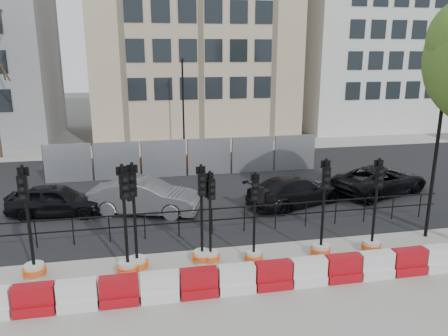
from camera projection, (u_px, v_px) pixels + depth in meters
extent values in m
plane|color=#51514C|center=(218.00, 248.00, 14.76)|extent=(120.00, 120.00, 0.00)
cube|color=gray|center=(238.00, 295.00, 11.91)|extent=(40.00, 6.00, 0.02)
cube|color=black|center=(192.00, 187.00, 21.38)|extent=(40.00, 14.00, 0.03)
cube|color=gray|center=(175.00, 148.00, 29.90)|extent=(40.00, 4.00, 0.02)
cube|color=#C9B793|center=(191.00, 17.00, 33.62)|extent=(15.00, 10.00, 18.00)
cube|color=silver|center=(368.00, 32.00, 36.72)|extent=(12.00, 9.00, 16.00)
cylinder|color=black|center=(36.00, 235.00, 14.63)|extent=(0.04, 0.04, 1.00)
cylinder|color=black|center=(73.00, 232.00, 14.86)|extent=(0.04, 0.04, 1.00)
cylinder|color=black|center=(109.00, 229.00, 15.08)|extent=(0.04, 0.04, 1.00)
cylinder|color=black|center=(145.00, 227.00, 15.31)|extent=(0.04, 0.04, 1.00)
cylinder|color=black|center=(179.00, 224.00, 15.54)|extent=(0.04, 0.04, 1.00)
cylinder|color=black|center=(212.00, 222.00, 15.76)|extent=(0.04, 0.04, 1.00)
cylinder|color=black|center=(244.00, 219.00, 15.99)|extent=(0.04, 0.04, 1.00)
cylinder|color=black|center=(276.00, 217.00, 16.22)|extent=(0.04, 0.04, 1.00)
cylinder|color=black|center=(306.00, 214.00, 16.44)|extent=(0.04, 0.04, 1.00)
cylinder|color=black|center=(336.00, 212.00, 16.67)|extent=(0.04, 0.04, 1.00)
cylinder|color=black|center=(364.00, 210.00, 16.90)|extent=(0.04, 0.04, 1.00)
cylinder|color=black|center=(392.00, 208.00, 17.12)|extent=(0.04, 0.04, 1.00)
cylinder|color=black|center=(420.00, 206.00, 17.35)|extent=(0.04, 0.04, 1.00)
cube|color=black|center=(212.00, 209.00, 15.64)|extent=(18.00, 0.04, 0.04)
cube|color=black|center=(212.00, 220.00, 15.75)|extent=(18.00, 0.04, 0.04)
cube|color=#999BA1|center=(68.00, 163.00, 21.89)|extent=(2.30, 0.05, 2.00)
cylinder|color=black|center=(44.00, 165.00, 21.67)|extent=(0.05, 0.05, 2.00)
cube|color=#999BA1|center=(117.00, 161.00, 22.34)|extent=(2.30, 0.05, 2.00)
cylinder|color=black|center=(94.00, 162.00, 22.12)|extent=(0.05, 0.05, 2.00)
cube|color=#999BA1|center=(164.00, 159.00, 22.79)|extent=(2.30, 0.05, 2.00)
cylinder|color=black|center=(142.00, 160.00, 22.57)|extent=(0.05, 0.05, 2.00)
cube|color=#999BA1|center=(209.00, 157.00, 23.25)|extent=(2.30, 0.05, 2.00)
cylinder|color=black|center=(188.00, 158.00, 23.03)|extent=(0.05, 0.05, 2.00)
cube|color=#999BA1|center=(253.00, 155.00, 23.70)|extent=(2.30, 0.05, 2.00)
cylinder|color=black|center=(232.00, 156.00, 23.48)|extent=(0.05, 0.05, 2.00)
cube|color=#999BA1|center=(295.00, 153.00, 24.15)|extent=(2.30, 0.05, 2.00)
cylinder|color=black|center=(275.00, 154.00, 23.94)|extent=(0.05, 0.05, 2.00)
cube|color=orange|center=(111.00, 166.00, 23.84)|extent=(1.00, 0.40, 0.80)
cube|color=orange|center=(148.00, 164.00, 24.22)|extent=(1.00, 0.40, 0.80)
cube|color=orange|center=(184.00, 162.00, 24.60)|extent=(1.00, 0.40, 0.80)
cube|color=orange|center=(219.00, 160.00, 24.97)|extent=(1.00, 0.40, 0.80)
cylinder|color=black|center=(183.00, 106.00, 28.27)|extent=(0.12, 0.12, 6.00)
cube|color=black|center=(183.00, 60.00, 27.28)|extent=(0.12, 0.50, 0.12)
cylinder|color=black|center=(436.00, 156.00, 14.92)|extent=(0.12, 0.12, 6.00)
cube|color=#A80D19|center=(35.00, 308.00, 11.08)|extent=(1.00, 0.50, 0.30)
cube|color=#A80D19|center=(33.00, 294.00, 10.97)|extent=(1.00, 0.35, 0.50)
cube|color=white|center=(78.00, 304.00, 11.27)|extent=(1.00, 0.50, 0.30)
cube|color=white|center=(77.00, 290.00, 11.17)|extent=(1.00, 0.35, 0.50)
cube|color=#A80D19|center=(120.00, 299.00, 11.47)|extent=(1.00, 0.50, 0.30)
cube|color=#A80D19|center=(119.00, 286.00, 11.37)|extent=(1.00, 0.35, 0.50)
cube|color=white|center=(160.00, 295.00, 11.67)|extent=(1.00, 0.50, 0.30)
cube|color=white|center=(160.00, 282.00, 11.57)|extent=(1.00, 0.35, 0.50)
cube|color=#A80D19|center=(199.00, 291.00, 11.87)|extent=(1.00, 0.50, 0.30)
cube|color=#A80D19|center=(199.00, 278.00, 11.76)|extent=(1.00, 0.35, 0.50)
cube|color=white|center=(237.00, 287.00, 12.07)|extent=(1.00, 0.50, 0.30)
cube|color=white|center=(237.00, 274.00, 11.96)|extent=(1.00, 0.35, 0.50)
cube|color=#A80D19|center=(273.00, 283.00, 12.27)|extent=(1.00, 0.50, 0.30)
cube|color=#A80D19|center=(273.00, 270.00, 12.16)|extent=(1.00, 0.35, 0.50)
cube|color=white|center=(308.00, 279.00, 12.46)|extent=(1.00, 0.50, 0.30)
cube|color=white|center=(309.00, 267.00, 12.36)|extent=(1.00, 0.35, 0.50)
cube|color=#A80D19|center=(342.00, 276.00, 12.66)|extent=(1.00, 0.50, 0.30)
cube|color=#A80D19|center=(343.00, 263.00, 12.56)|extent=(1.00, 0.35, 0.50)
cube|color=white|center=(375.00, 272.00, 12.86)|extent=(1.00, 0.50, 0.30)
cube|color=white|center=(376.00, 260.00, 12.76)|extent=(1.00, 0.35, 0.50)
cube|color=#A80D19|center=(407.00, 269.00, 13.06)|extent=(1.00, 0.50, 0.30)
cube|color=#A80D19|center=(409.00, 257.00, 12.96)|extent=(1.00, 0.35, 0.50)
cube|color=white|center=(438.00, 266.00, 13.26)|extent=(1.00, 0.50, 0.30)
cube|color=white|center=(440.00, 254.00, 13.15)|extent=(1.00, 0.35, 0.50)
cylinder|color=silver|center=(35.00, 271.00, 12.84)|extent=(0.56, 0.56, 0.42)
torus|color=#FF570D|center=(35.00, 273.00, 12.87)|extent=(0.68, 0.68, 0.05)
torus|color=#FF570D|center=(35.00, 271.00, 12.84)|extent=(0.68, 0.68, 0.05)
torus|color=#FF570D|center=(34.00, 268.00, 12.82)|extent=(0.68, 0.68, 0.05)
cylinder|color=black|center=(28.00, 218.00, 12.41)|extent=(0.09, 0.09, 3.12)
cube|color=black|center=(23.00, 188.00, 12.05)|extent=(0.26, 0.16, 0.73)
cylinder|color=black|center=(23.00, 197.00, 12.03)|extent=(0.16, 0.06, 0.16)
cylinder|color=black|center=(22.00, 189.00, 11.97)|extent=(0.16, 0.06, 0.16)
cylinder|color=black|center=(21.00, 181.00, 11.91)|extent=(0.16, 0.06, 0.16)
cube|color=black|center=(23.00, 171.00, 12.12)|extent=(0.31, 0.05, 0.25)
cylinder|color=silver|center=(128.00, 268.00, 13.00)|extent=(0.56, 0.56, 0.41)
torus|color=#FF570D|center=(128.00, 271.00, 13.02)|extent=(0.67, 0.67, 0.05)
torus|color=#FF570D|center=(128.00, 268.00, 13.00)|extent=(0.67, 0.67, 0.05)
torus|color=#FF570D|center=(128.00, 266.00, 12.98)|extent=(0.67, 0.67, 0.05)
cylinder|color=black|center=(125.00, 216.00, 12.57)|extent=(0.09, 0.09, 3.11)
cube|color=black|center=(124.00, 186.00, 12.22)|extent=(0.28, 0.22, 0.72)
cylinder|color=black|center=(126.00, 195.00, 12.21)|extent=(0.16, 0.10, 0.16)
cylinder|color=black|center=(125.00, 187.00, 12.15)|extent=(0.16, 0.10, 0.16)
cylinder|color=black|center=(125.00, 179.00, 12.09)|extent=(0.16, 0.10, 0.16)
cube|color=black|center=(121.00, 171.00, 12.27)|extent=(0.30, 0.13, 0.25)
cube|color=black|center=(130.00, 191.00, 12.48)|extent=(0.24, 0.19, 0.57)
cylinder|color=silver|center=(137.00, 264.00, 13.25)|extent=(0.56, 0.56, 0.41)
torus|color=#FF570D|center=(137.00, 266.00, 13.27)|extent=(0.67, 0.67, 0.05)
torus|color=#FF570D|center=(137.00, 264.00, 13.25)|extent=(0.67, 0.67, 0.05)
torus|color=#FF570D|center=(137.00, 262.00, 13.23)|extent=(0.67, 0.67, 0.05)
cylinder|color=black|center=(134.00, 213.00, 12.82)|extent=(0.09, 0.09, 3.09)
cube|color=black|center=(132.00, 184.00, 12.46)|extent=(0.26, 0.17, 0.72)
cylinder|color=black|center=(132.00, 193.00, 12.44)|extent=(0.16, 0.07, 0.15)
cylinder|color=black|center=(132.00, 185.00, 12.38)|extent=(0.16, 0.07, 0.15)
cylinder|color=black|center=(131.00, 178.00, 12.32)|extent=(0.16, 0.07, 0.15)
cube|color=black|center=(132.00, 169.00, 12.53)|extent=(0.31, 0.06, 0.25)
cylinder|color=silver|center=(202.00, 257.00, 13.75)|extent=(0.52, 0.52, 0.39)
torus|color=#FF570D|center=(202.00, 259.00, 13.77)|extent=(0.63, 0.63, 0.05)
torus|color=#FF570D|center=(202.00, 257.00, 13.75)|extent=(0.63, 0.63, 0.05)
torus|color=#FF570D|center=(202.00, 254.00, 13.73)|extent=(0.63, 0.63, 0.05)
cylinder|color=black|center=(202.00, 210.00, 13.35)|extent=(0.09, 0.09, 2.91)
cube|color=black|center=(202.00, 184.00, 13.01)|extent=(0.24, 0.15, 0.68)
cylinder|color=black|center=(203.00, 192.00, 12.99)|extent=(0.15, 0.06, 0.15)
cylinder|color=black|center=(202.00, 185.00, 12.94)|extent=(0.15, 0.06, 0.15)
cylinder|color=black|center=(202.00, 178.00, 12.88)|extent=(0.15, 0.06, 0.15)
cube|color=black|center=(201.00, 170.00, 13.07)|extent=(0.29, 0.04, 0.23)
cube|color=black|center=(208.00, 189.00, 13.21)|extent=(0.20, 0.14, 0.53)
cylinder|color=silver|center=(211.00, 257.00, 13.74)|extent=(0.49, 0.49, 0.36)
torus|color=#FF570D|center=(211.00, 259.00, 13.76)|extent=(0.59, 0.59, 0.05)
torus|color=#FF570D|center=(211.00, 257.00, 13.74)|extent=(0.59, 0.59, 0.05)
torus|color=#FF570D|center=(211.00, 255.00, 13.72)|extent=(0.59, 0.59, 0.05)
cylinder|color=black|center=(210.00, 214.00, 13.36)|extent=(0.08, 0.08, 2.73)
cube|color=black|center=(211.00, 189.00, 13.05)|extent=(0.24, 0.17, 0.64)
cylinder|color=black|center=(212.00, 196.00, 13.04)|extent=(0.14, 0.07, 0.14)
cylinder|color=black|center=(212.00, 190.00, 12.99)|extent=(0.14, 0.07, 0.14)
cylinder|color=black|center=(212.00, 184.00, 12.94)|extent=(0.14, 0.07, 0.14)
cube|color=black|center=(209.00, 176.00, 13.10)|extent=(0.27, 0.09, 0.22)
cylinder|color=silver|center=(254.00, 257.00, 13.78)|extent=(0.48, 0.48, 0.36)
torus|color=#FF570D|center=(254.00, 259.00, 13.79)|extent=(0.58, 0.58, 0.04)
torus|color=#FF570D|center=(254.00, 257.00, 13.78)|extent=(0.58, 0.58, 0.04)
torus|color=#FF570D|center=(254.00, 255.00, 13.76)|extent=(0.58, 0.58, 0.04)
cylinder|color=black|center=(254.00, 214.00, 13.40)|extent=(0.08, 0.08, 2.69)
cube|color=black|center=(255.00, 190.00, 13.09)|extent=(0.24, 0.16, 0.63)
cylinder|color=black|center=(255.00, 197.00, 13.07)|extent=(0.14, 0.07, 0.13)
cylinder|color=black|center=(255.00, 191.00, 13.02)|extent=(0.14, 0.07, 0.13)
cylinder|color=black|center=(255.00, 185.00, 12.97)|extent=(0.14, 0.07, 0.13)
cube|color=black|center=(255.00, 177.00, 13.15)|extent=(0.27, 0.08, 0.21)
cube|color=black|center=(261.00, 195.00, 13.24)|extent=(0.20, 0.15, 0.49)
cylinder|color=silver|center=(321.00, 250.00, 14.17)|extent=(0.54, 0.54, 0.40)
torus|color=#FF570D|center=(320.00, 253.00, 14.19)|extent=(0.65, 0.65, 0.05)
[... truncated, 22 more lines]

